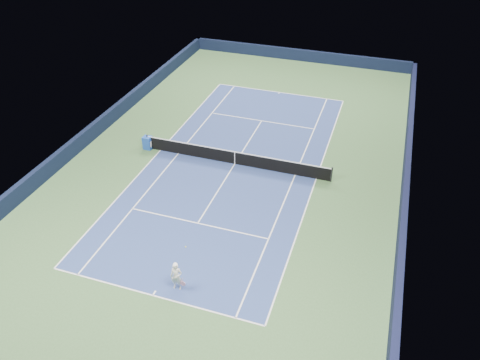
% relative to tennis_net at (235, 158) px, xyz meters
% --- Properties ---
extents(ground, '(40.00, 40.00, 0.00)m').
position_rel_tennis_net_xyz_m(ground, '(0.00, 0.00, -0.50)').
color(ground, '#395C32').
rests_on(ground, ground).
extents(wall_far, '(22.00, 0.35, 1.10)m').
position_rel_tennis_net_xyz_m(wall_far, '(0.00, 19.82, 0.05)').
color(wall_far, black).
rests_on(wall_far, ground).
extents(wall_right, '(0.35, 40.00, 1.10)m').
position_rel_tennis_net_xyz_m(wall_right, '(10.82, 0.00, 0.05)').
color(wall_right, black).
rests_on(wall_right, ground).
extents(wall_left, '(0.35, 40.00, 1.10)m').
position_rel_tennis_net_xyz_m(wall_left, '(-10.82, 0.00, 0.05)').
color(wall_left, '#111933').
rests_on(wall_left, ground).
extents(court_surface, '(10.97, 23.77, 0.01)m').
position_rel_tennis_net_xyz_m(court_surface, '(0.00, 0.00, -0.50)').
color(court_surface, navy).
rests_on(court_surface, ground).
extents(baseline_far, '(10.97, 0.08, 0.00)m').
position_rel_tennis_net_xyz_m(baseline_far, '(0.00, 11.88, -0.50)').
color(baseline_far, white).
rests_on(baseline_far, ground).
extents(baseline_near, '(10.97, 0.08, 0.00)m').
position_rel_tennis_net_xyz_m(baseline_near, '(0.00, -11.88, -0.50)').
color(baseline_near, white).
rests_on(baseline_near, ground).
extents(sideline_doubles_right, '(0.08, 23.77, 0.00)m').
position_rel_tennis_net_xyz_m(sideline_doubles_right, '(5.49, 0.00, -0.50)').
color(sideline_doubles_right, white).
rests_on(sideline_doubles_right, ground).
extents(sideline_doubles_left, '(0.08, 23.77, 0.00)m').
position_rel_tennis_net_xyz_m(sideline_doubles_left, '(-5.49, 0.00, -0.50)').
color(sideline_doubles_left, white).
rests_on(sideline_doubles_left, ground).
extents(sideline_singles_right, '(0.08, 23.77, 0.00)m').
position_rel_tennis_net_xyz_m(sideline_singles_right, '(4.12, 0.00, -0.50)').
color(sideline_singles_right, white).
rests_on(sideline_singles_right, ground).
extents(sideline_singles_left, '(0.08, 23.77, 0.00)m').
position_rel_tennis_net_xyz_m(sideline_singles_left, '(-4.12, 0.00, -0.50)').
color(sideline_singles_left, white).
rests_on(sideline_singles_left, ground).
extents(service_line_far, '(8.23, 0.08, 0.00)m').
position_rel_tennis_net_xyz_m(service_line_far, '(0.00, 6.40, -0.50)').
color(service_line_far, white).
rests_on(service_line_far, ground).
extents(service_line_near, '(8.23, 0.08, 0.00)m').
position_rel_tennis_net_xyz_m(service_line_near, '(0.00, -6.40, -0.50)').
color(service_line_near, white).
rests_on(service_line_near, ground).
extents(center_service_line, '(0.08, 12.80, 0.00)m').
position_rel_tennis_net_xyz_m(center_service_line, '(0.00, 0.00, -0.50)').
color(center_service_line, white).
rests_on(center_service_line, ground).
extents(center_mark_far, '(0.08, 0.30, 0.00)m').
position_rel_tennis_net_xyz_m(center_mark_far, '(0.00, 11.73, -0.50)').
color(center_mark_far, white).
rests_on(center_mark_far, ground).
extents(center_mark_near, '(0.08, 0.30, 0.00)m').
position_rel_tennis_net_xyz_m(center_mark_near, '(0.00, -11.73, -0.50)').
color(center_mark_near, white).
rests_on(center_mark_near, ground).
extents(tennis_net, '(12.90, 0.10, 1.07)m').
position_rel_tennis_net_xyz_m(tennis_net, '(0.00, 0.00, 0.00)').
color(tennis_net, black).
rests_on(tennis_net, ground).
extents(sponsor_cube, '(0.63, 0.54, 0.94)m').
position_rel_tennis_net_xyz_m(sponsor_cube, '(-6.40, -0.04, -0.04)').
color(sponsor_cube, '#1D4BB3').
rests_on(sponsor_cube, ground).
extents(tennis_player, '(0.77, 1.26, 1.83)m').
position_rel_tennis_net_xyz_m(tennis_player, '(0.92, -11.08, 0.28)').
color(tennis_player, white).
rests_on(tennis_player, ground).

